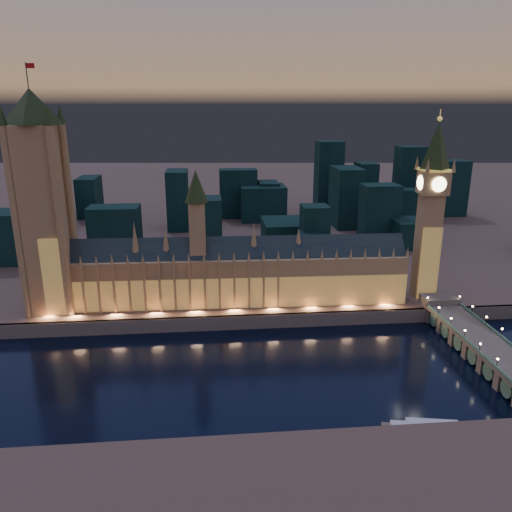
{
  "coord_description": "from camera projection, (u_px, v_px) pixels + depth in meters",
  "views": [
    {
      "loc": [
        -20.02,
        -213.37,
        119.99
      ],
      "look_at": [
        5.0,
        55.0,
        38.0
      ],
      "focal_mm": 35.0,
      "sensor_mm": 36.0,
      "label": 1
    }
  ],
  "objects": [
    {
      "name": "ground_plane",
      "position": [
        256.0,
        365.0,
        239.95
      ],
      "size": [
        2000.0,
        2000.0,
        0.0
      ],
      "primitive_type": "plane",
      "color": "black",
      "rests_on": "ground"
    },
    {
      "name": "north_bank",
      "position": [
        223.0,
        187.0,
        734.13
      ],
      "size": [
        2000.0,
        960.0,
        8.0
      ],
      "primitive_type": "cube",
      "color": "brown",
      "rests_on": "ground"
    },
    {
      "name": "embankment_wall",
      "position": [
        249.0,
        322.0,
        277.84
      ],
      "size": [
        2000.0,
        2.5,
        8.0
      ],
      "primitive_type": "cube",
      "color": "#555548",
      "rests_on": "ground"
    },
    {
      "name": "palace_of_westminster",
      "position": [
        232.0,
        272.0,
        290.34
      ],
      "size": [
        202.0,
        24.61,
        78.0
      ],
      "color": "#A0744A",
      "rests_on": "north_bank"
    },
    {
      "name": "victoria_tower",
      "position": [
        42.0,
        194.0,
        267.7
      ],
      "size": [
        31.68,
        31.68,
        132.15
      ],
      "color": "#A0744A",
      "rests_on": "north_bank"
    },
    {
      "name": "elizabeth_tower",
      "position": [
        432.0,
        196.0,
        288.43
      ],
      "size": [
        18.0,
        18.0,
        109.51
      ],
      "color": "#A0744A",
      "rests_on": "north_bank"
    },
    {
      "name": "westminster_bridge",
      "position": [
        482.0,
        347.0,
        244.8
      ],
      "size": [
        20.0,
        113.0,
        15.9
      ],
      "color": "#555548",
      "rests_on": "ground"
    },
    {
      "name": "river_boat",
      "position": [
        432.0,
        429.0,
        189.75
      ],
      "size": [
        38.02,
        15.29,
        4.5
      ],
      "color": "#555548",
      "rests_on": "ground"
    },
    {
      "name": "city_backdrop",
      "position": [
        269.0,
        202.0,
        470.65
      ],
      "size": [
        447.12,
        215.63,
        82.71
      ],
      "color": "black",
      "rests_on": "north_bank"
    }
  ]
}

